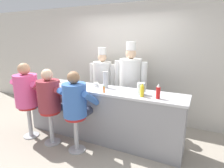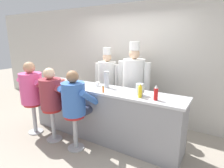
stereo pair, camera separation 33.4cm
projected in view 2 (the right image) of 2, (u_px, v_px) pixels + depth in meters
name	position (u px, v px, depth m)	size (l,w,h in m)	color
ground_plane	(93.00, 143.00, 3.52)	(20.00, 20.00, 0.00)	#9E9384
wall_back	(131.00, 63.00, 4.47)	(10.00, 0.06, 2.70)	beige
diner_counter	(102.00, 113.00, 3.65)	(3.14, 0.61, 1.01)	gray
ketchup_bottle_red	(156.00, 93.00, 2.83)	(0.06, 0.06, 0.24)	red
mustard_bottle_yellow	(140.00, 91.00, 2.95)	(0.06, 0.06, 0.23)	yellow
hot_sauce_bottle_orange	(103.00, 89.00, 3.23)	(0.03, 0.03, 0.12)	orange
water_pitcher_clear	(140.00, 89.00, 3.07)	(0.15, 0.13, 0.20)	silver
breakfast_plate	(79.00, 83.00, 3.85)	(0.26, 0.26, 0.05)	white
cereal_bowl	(61.00, 80.00, 4.07)	(0.16, 0.16, 0.05)	#B24C47
coffee_mug_white	(98.00, 84.00, 3.64)	(0.13, 0.08, 0.08)	white
cup_stack_steel	(107.00, 79.00, 3.54)	(0.10, 0.10, 0.31)	#B7BABF
diner_seated_pink	(33.00, 90.00, 3.76)	(0.65, 0.64, 1.48)	#B2B5BA
diner_seated_maroon	(52.00, 96.00, 3.47)	(0.60, 0.59, 1.41)	#B2B5BA
diner_seated_blue	(75.00, 101.00, 3.19)	(0.60, 0.59, 1.41)	#B2B5BA
cook_in_whites_near	(107.00, 80.00, 4.46)	(0.67, 0.43, 1.72)	#232328
cook_in_whites_far	(133.00, 82.00, 3.97)	(0.73, 0.46, 1.86)	#232328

